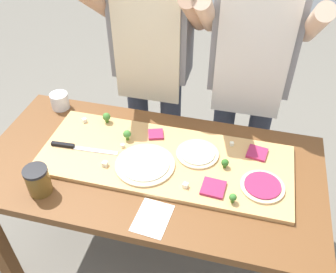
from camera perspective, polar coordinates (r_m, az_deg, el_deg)
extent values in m
plane|color=#6B665B|center=(2.26, -2.16, -18.60)|extent=(8.00, 8.00, 0.00)
cube|color=brown|center=(2.36, -16.75, -3.05)|extent=(0.07, 0.07, 0.75)
cube|color=brown|center=(2.14, 18.61, -9.38)|extent=(0.07, 0.07, 0.75)
cube|color=brown|center=(1.64, -2.82, -4.88)|extent=(1.51, 0.75, 0.04)
cube|color=tan|center=(1.64, -0.53, -3.57)|extent=(1.12, 0.44, 0.02)
cube|color=#B7BABF|center=(1.70, -11.17, -2.16)|extent=(0.21, 0.03, 0.00)
cube|color=black|center=(1.75, -16.07, -1.30)|extent=(0.11, 0.02, 0.02)
cylinder|color=beige|center=(1.56, 14.46, -7.54)|extent=(0.18, 0.18, 0.01)
cylinder|color=#9E234C|center=(1.55, 14.51, -7.34)|extent=(0.15, 0.15, 0.01)
cylinder|color=beige|center=(1.60, -3.60, -4.38)|extent=(0.26, 0.26, 0.01)
cylinder|color=silver|center=(1.59, -3.61, -4.17)|extent=(0.21, 0.21, 0.01)
cylinder|color=beige|center=(1.65, 4.59, -2.71)|extent=(0.19, 0.19, 0.01)
cylinder|color=beige|center=(1.64, 4.61, -2.51)|extent=(0.16, 0.16, 0.01)
cube|color=#9E234C|center=(1.51, 7.05, -7.93)|extent=(0.10, 0.10, 0.01)
cube|color=#9E234C|center=(1.74, -1.91, 0.36)|extent=(0.09, 0.09, 0.01)
cube|color=#9E234C|center=(1.69, 13.68, -2.50)|extent=(0.10, 0.10, 0.01)
cylinder|color=#366618|center=(1.61, 8.79, -4.51)|extent=(0.01, 0.01, 0.01)
sphere|color=#2D6623|center=(1.59, 8.86, -4.04)|extent=(0.03, 0.03, 0.03)
cylinder|color=#3F7220|center=(1.48, 9.98, -9.78)|extent=(0.01, 0.01, 0.02)
sphere|color=#38752D|center=(1.46, 10.06, -9.29)|extent=(0.03, 0.03, 0.03)
cylinder|color=#487A23|center=(1.84, -9.47, 2.49)|extent=(0.02, 0.02, 0.02)
sphere|color=#427F33|center=(1.83, -9.54, 3.06)|extent=(0.04, 0.04, 0.04)
cylinder|color=#487A23|center=(1.73, -6.32, -0.20)|extent=(0.02, 0.02, 0.02)
sphere|color=#427F33|center=(1.71, -6.38, 0.39)|extent=(0.04, 0.04, 0.04)
cube|color=silver|center=(1.61, -9.78, -4.22)|extent=(0.02, 0.02, 0.02)
cube|color=silver|center=(1.69, -7.06, -1.43)|extent=(0.02, 0.02, 0.02)
cube|color=silver|center=(1.71, 9.90, -1.13)|extent=(0.02, 0.02, 0.02)
cube|color=white|center=(1.87, -12.86, 2.49)|extent=(0.03, 0.03, 0.02)
cube|color=white|center=(1.51, 2.74, -7.60)|extent=(0.02, 0.02, 0.02)
cylinder|color=white|center=(2.01, -16.48, 5.33)|extent=(0.09, 0.09, 0.08)
cylinder|color=white|center=(2.02, -16.39, 4.94)|extent=(0.08, 0.08, 0.05)
cylinder|color=brown|center=(1.57, -19.51, -6.62)|extent=(0.10, 0.10, 0.11)
cylinder|color=black|center=(1.53, -20.02, -5.05)|extent=(0.10, 0.10, 0.01)
cube|color=white|center=(1.44, -2.43, -12.54)|extent=(0.14, 0.18, 0.00)
cylinder|color=#333847|center=(2.32, -4.41, 0.75)|extent=(0.12, 0.12, 0.90)
cylinder|color=#333847|center=(2.28, 0.38, -0.04)|extent=(0.12, 0.12, 0.90)
cube|color=gray|center=(1.91, -2.56, 17.13)|extent=(0.40, 0.20, 0.55)
cube|color=beige|center=(1.85, -3.44, 13.48)|extent=(0.34, 0.01, 0.60)
cylinder|color=tan|center=(1.86, -10.86, 19.78)|extent=(0.08, 0.39, 0.31)
cylinder|color=tan|center=(1.73, 4.10, 18.75)|extent=(0.08, 0.39, 0.31)
cylinder|color=#333847|center=(2.25, 8.20, -1.32)|extent=(0.12, 0.12, 0.90)
cylinder|color=#333847|center=(2.25, 13.24, -2.14)|extent=(0.12, 0.12, 0.90)
cube|color=gray|center=(1.84, 13.56, 15.12)|extent=(0.40, 0.20, 0.55)
cube|color=silver|center=(1.78, 12.92, 11.32)|extent=(0.34, 0.01, 0.60)
cylinder|color=#DBB293|center=(1.72, 5.98, 18.53)|extent=(0.08, 0.39, 0.31)
cylinder|color=#DBB293|center=(1.72, 21.86, 15.94)|extent=(0.08, 0.39, 0.31)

